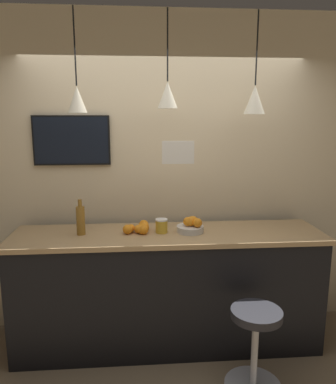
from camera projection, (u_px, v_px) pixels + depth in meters
The scene contains 12 objects.
back_wall at pixel (164, 175), 3.48m from camera, with size 8.00×0.06×2.90m.
service_counter at pixel (168, 289), 3.25m from camera, with size 2.62×0.64×1.03m.
bar_stool at pixel (255, 337), 2.72m from camera, with size 0.42×0.42×0.62m.
fruit_bowl at pixel (191, 225), 3.16m from camera, with size 0.23×0.23×0.13m.
orange_pile at pixel (140, 228), 3.14m from camera, with size 0.22×0.22×0.08m.
juice_bottle at pixel (81, 220), 3.07m from camera, with size 0.07×0.07×0.30m.
spread_jar at pixel (162, 226), 3.14m from camera, with size 0.10×0.10×0.12m.
pendant_lamp_left at pixel (77, 99), 2.92m from camera, with size 0.15×0.15×0.79m.
pendant_lamp_middle at pixel (168, 95), 2.97m from camera, with size 0.16×0.16×0.75m.
pendant_lamp_right at pixel (255, 99), 3.03m from camera, with size 0.17×0.17×0.80m.
mounted_tv at pixel (72, 140), 3.30m from camera, with size 0.67×0.04×0.44m.
hanging_menu_board at pixel (178, 152), 2.78m from camera, with size 0.24×0.01×0.17m.
Camera 1 is at (-0.24, -2.39, 1.98)m, focal length 35.00 mm.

